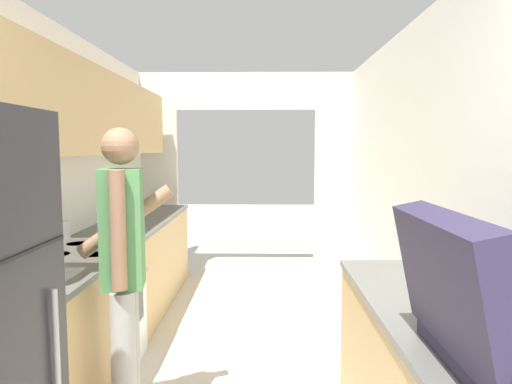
# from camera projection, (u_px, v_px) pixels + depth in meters

# --- Properties ---
(wall_left) EXTENTS (0.38, 7.40, 2.50)m
(wall_left) POSITION_uv_depth(u_px,v_px,m) (40.00, 159.00, 3.02)
(wall_left) COLOR silver
(wall_left) RESTS_ON ground_plane
(wall_right) EXTENTS (0.06, 7.40, 2.50)m
(wall_right) POSITION_uv_depth(u_px,v_px,m) (462.00, 206.00, 2.56)
(wall_right) COLOR silver
(wall_right) RESTS_ON ground_plane
(wall_far_with_doorway) EXTENTS (3.02, 0.06, 2.50)m
(wall_far_with_doorway) POSITION_uv_depth(u_px,v_px,m) (246.00, 158.00, 5.69)
(wall_far_with_doorway) COLOR silver
(wall_far_with_doorway) RESTS_ON ground_plane
(counter_left) EXTENTS (0.62, 3.75, 0.89)m
(counter_left) POSITION_uv_depth(u_px,v_px,m) (119.00, 281.00, 3.88)
(counter_left) COLOR tan
(counter_left) RESTS_ON ground_plane
(range_oven) EXTENTS (0.66, 0.77, 1.03)m
(range_oven) POSITION_uv_depth(u_px,v_px,m) (88.00, 310.00, 3.18)
(range_oven) COLOR white
(range_oven) RESTS_ON ground_plane
(person) EXTENTS (0.54, 0.41, 1.68)m
(person) POSITION_uv_depth(u_px,v_px,m) (124.00, 275.00, 2.42)
(person) COLOR #9E9E9E
(person) RESTS_ON ground_plane
(suitcase) EXTENTS (0.52, 0.67, 0.50)m
(suitcase) POSITION_uv_depth(u_px,v_px,m) (497.00, 321.00, 1.38)
(suitcase) COLOR #231E38
(suitcase) RESTS_ON counter_right
(book_stack) EXTENTS (0.26, 0.32, 0.11)m
(book_stack) POSITION_uv_depth(u_px,v_px,m) (460.00, 297.00, 1.93)
(book_stack) COLOR black
(book_stack) RESTS_ON counter_right
(knife) EXTENTS (0.04, 0.30, 0.02)m
(knife) POSITION_uv_depth(u_px,v_px,m) (105.00, 234.00, 3.63)
(knife) COLOR #B7B7BC
(knife) RESTS_ON counter_left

